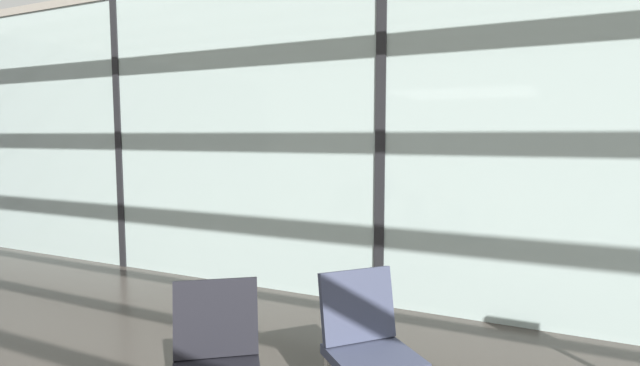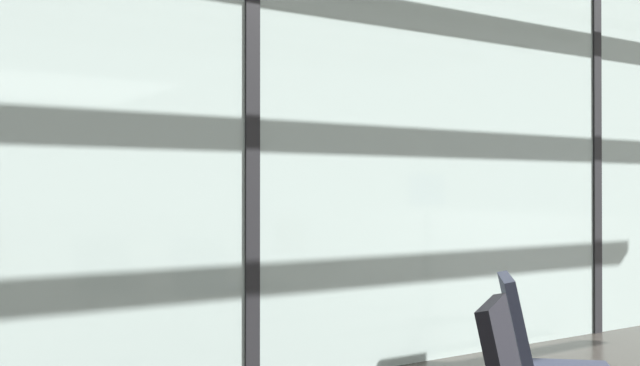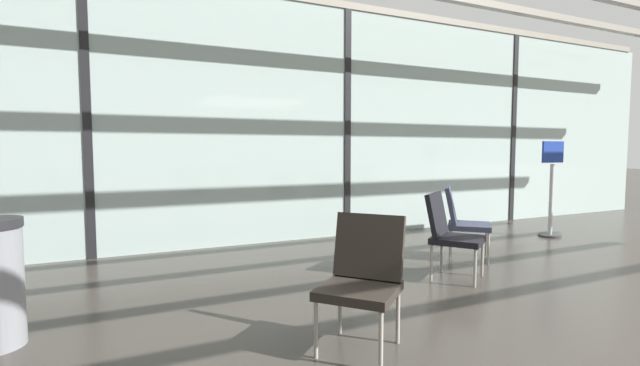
{
  "view_description": "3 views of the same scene",
  "coord_description": "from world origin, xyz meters",
  "px_view_note": "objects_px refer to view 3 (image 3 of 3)",
  "views": [
    {
      "loc": [
        1.49,
        0.6,
        1.7
      ],
      "look_at": [
        -0.27,
        4.34,
        1.3
      ],
      "focal_mm": 27.35,
      "sensor_mm": 36.0,
      "label": 1
    },
    {
      "loc": [
        -2.33,
        0.86,
        1.28
      ],
      "look_at": [
        1.95,
        7.3,
        1.35
      ],
      "focal_mm": 42.77,
      "sensor_mm": 36.0,
      "label": 2
    },
    {
      "loc": [
        -3.24,
        -0.77,
        1.31
      ],
      "look_at": [
        -0.16,
        5.79,
        0.77
      ],
      "focal_mm": 24.83,
      "sensor_mm": 36.0,
      "label": 3
    }
  ],
  "objects_px": {
    "lounge_chair_0": "(363,273)",
    "lounge_chair_4": "(462,218)",
    "info_sign": "(551,192)",
    "parked_airplane": "(205,108)",
    "lounge_chair_5": "(449,230)"
  },
  "relations": [
    {
      "from": "parked_airplane",
      "to": "lounge_chair_0",
      "type": "height_order",
      "value": "parked_airplane"
    },
    {
      "from": "parked_airplane",
      "to": "info_sign",
      "type": "bearing_deg",
      "value": -55.79
    },
    {
      "from": "lounge_chair_0",
      "to": "parked_airplane",
      "type": "bearing_deg",
      "value": 135.35
    },
    {
      "from": "parked_airplane",
      "to": "lounge_chair_0",
      "type": "xyz_separation_m",
      "value": [
        -0.48,
        -7.94,
        -1.78
      ]
    },
    {
      "from": "lounge_chair_5",
      "to": "info_sign",
      "type": "distance_m",
      "value": 3.07
    },
    {
      "from": "lounge_chair_0",
      "to": "lounge_chair_5",
      "type": "height_order",
      "value": "same"
    },
    {
      "from": "lounge_chair_0",
      "to": "lounge_chair_4",
      "type": "xyz_separation_m",
      "value": [
        2.3,
        1.56,
        0.0
      ]
    },
    {
      "from": "info_sign",
      "to": "lounge_chair_0",
      "type": "bearing_deg",
      "value": -155.69
    },
    {
      "from": "lounge_chair_0",
      "to": "lounge_chair_5",
      "type": "distance_m",
      "value": 1.9
    },
    {
      "from": "lounge_chair_0",
      "to": "info_sign",
      "type": "relative_size",
      "value": 0.6
    },
    {
      "from": "lounge_chair_4",
      "to": "info_sign",
      "type": "xyz_separation_m",
      "value": [
        2.19,
        0.47,
        0.18
      ]
    },
    {
      "from": "lounge_chair_0",
      "to": "lounge_chair_5",
      "type": "bearing_deg",
      "value": 80.52
    },
    {
      "from": "lounge_chair_0",
      "to": "lounge_chair_4",
      "type": "height_order",
      "value": "same"
    },
    {
      "from": "lounge_chair_0",
      "to": "info_sign",
      "type": "distance_m",
      "value": 4.93
    },
    {
      "from": "info_sign",
      "to": "lounge_chair_4",
      "type": "bearing_deg",
      "value": -167.86
    }
  ]
}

